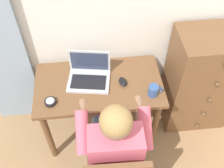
{
  "coord_description": "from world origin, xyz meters",
  "views": [
    {
      "loc": [
        -0.45,
        0.42,
        2.42
      ],
      "look_at": [
        -0.3,
        1.74,
        0.83
      ],
      "focal_mm": 43.01,
      "sensor_mm": 36.0,
      "label": 1
    }
  ],
  "objects_px": {
    "person_seated": "(114,139)",
    "laptop": "(89,75)",
    "computer_mouse": "(123,82)",
    "desk_clock": "(50,102)",
    "coffee_mug": "(154,91)",
    "dresser": "(201,81)",
    "desk": "(99,93)"
  },
  "relations": [
    {
      "from": "laptop",
      "to": "desk_clock",
      "type": "height_order",
      "value": "laptop"
    },
    {
      "from": "desk",
      "to": "person_seated",
      "type": "height_order",
      "value": "person_seated"
    },
    {
      "from": "desk_clock",
      "to": "coffee_mug",
      "type": "bearing_deg",
      "value": -0.1
    },
    {
      "from": "laptop",
      "to": "dresser",
      "type": "bearing_deg",
      "value": 1.46
    },
    {
      "from": "person_seated",
      "to": "laptop",
      "type": "xyz_separation_m",
      "value": [
        -0.14,
        0.55,
        0.1
      ]
    },
    {
      "from": "computer_mouse",
      "to": "person_seated",
      "type": "bearing_deg",
      "value": -117.33
    },
    {
      "from": "person_seated",
      "to": "laptop",
      "type": "distance_m",
      "value": 0.58
    },
    {
      "from": "dresser",
      "to": "person_seated",
      "type": "xyz_separation_m",
      "value": [
        -0.88,
        -0.58,
        0.14
      ]
    },
    {
      "from": "dresser",
      "to": "coffee_mug",
      "type": "relative_size",
      "value": 8.95
    },
    {
      "from": "laptop",
      "to": "person_seated",
      "type": "bearing_deg",
      "value": -75.4
    },
    {
      "from": "person_seated",
      "to": "coffee_mug",
      "type": "distance_m",
      "value": 0.49
    },
    {
      "from": "desk",
      "to": "person_seated",
      "type": "relative_size",
      "value": 0.88
    },
    {
      "from": "dresser",
      "to": "person_seated",
      "type": "distance_m",
      "value": 1.06
    },
    {
      "from": "laptop",
      "to": "desk",
      "type": "bearing_deg",
      "value": -40.84
    },
    {
      "from": "laptop",
      "to": "computer_mouse",
      "type": "distance_m",
      "value": 0.28
    },
    {
      "from": "person_seated",
      "to": "computer_mouse",
      "type": "xyz_separation_m",
      "value": [
        0.13,
        0.48,
        0.07
      ]
    },
    {
      "from": "dresser",
      "to": "laptop",
      "type": "height_order",
      "value": "dresser"
    },
    {
      "from": "person_seated",
      "to": "laptop",
      "type": "height_order",
      "value": "person_seated"
    },
    {
      "from": "computer_mouse",
      "to": "desk_clock",
      "type": "height_order",
      "value": "computer_mouse"
    },
    {
      "from": "dresser",
      "to": "laptop",
      "type": "distance_m",
      "value": 1.05
    },
    {
      "from": "person_seated",
      "to": "laptop",
      "type": "bearing_deg",
      "value": 104.6
    },
    {
      "from": "desk",
      "to": "person_seated",
      "type": "xyz_separation_m",
      "value": [
        0.07,
        -0.49,
        0.07
      ]
    },
    {
      "from": "dresser",
      "to": "computer_mouse",
      "type": "xyz_separation_m",
      "value": [
        -0.75,
        -0.1,
        0.21
      ]
    },
    {
      "from": "laptop",
      "to": "coffee_mug",
      "type": "xyz_separation_m",
      "value": [
        0.49,
        -0.22,
        -0.0
      ]
    },
    {
      "from": "laptop",
      "to": "coffee_mug",
      "type": "height_order",
      "value": "laptop"
    },
    {
      "from": "coffee_mug",
      "to": "computer_mouse",
      "type": "bearing_deg",
      "value": 147.19
    },
    {
      "from": "dresser",
      "to": "person_seated",
      "type": "height_order",
      "value": "person_seated"
    },
    {
      "from": "desk_clock",
      "to": "coffee_mug",
      "type": "relative_size",
      "value": 0.75
    },
    {
      "from": "person_seated",
      "to": "coffee_mug",
      "type": "height_order",
      "value": "person_seated"
    },
    {
      "from": "desk",
      "to": "dresser",
      "type": "distance_m",
      "value": 0.96
    },
    {
      "from": "desk_clock",
      "to": "coffee_mug",
      "type": "height_order",
      "value": "coffee_mug"
    },
    {
      "from": "person_seated",
      "to": "coffee_mug",
      "type": "bearing_deg",
      "value": 43.63
    }
  ]
}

